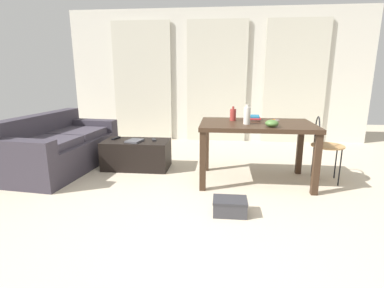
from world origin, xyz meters
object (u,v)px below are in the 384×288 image
object	(u,v)px
coffee_table	(137,154)
bowl	(272,123)
craft_table	(256,131)
book_stack	(252,118)
scissors	(275,120)
shoebox	(230,206)
magazine	(135,141)
wire_chair	(323,141)
bottle_near	(233,115)
tv_remote_secondary	(116,138)
bottle_far	(247,115)
couch	(59,148)
tv_remote_primary	(154,140)

from	to	relation	value
coffee_table	bowl	world-z (taller)	bowl
craft_table	book_stack	world-z (taller)	book_stack
scissors	shoebox	size ratio (longest dim) A/B	0.30
bowl	magazine	xyz separation A→B (m)	(-1.75, 0.57, -0.37)
coffee_table	scissors	size ratio (longest dim) A/B	9.26
wire_chair	book_stack	distance (m)	0.90
coffee_table	craft_table	distance (m)	1.72
coffee_table	bottle_near	xyz separation A→B (m)	(1.33, -0.22, 0.62)
tv_remote_secondary	shoebox	distance (m)	2.15
bottle_near	bottle_far	world-z (taller)	bottle_far
book_stack	scissors	world-z (taller)	book_stack
scissors	bowl	bearing A→B (deg)	-103.69
magazine	shoebox	size ratio (longest dim) A/B	0.71
bowl	shoebox	distance (m)	1.07
bowl	book_stack	distance (m)	0.52
couch	magazine	distance (m)	1.09
scissors	shoebox	bearing A→B (deg)	-116.06
craft_table	wire_chair	distance (m)	0.84
couch	bowl	xyz separation A→B (m)	(2.84, -0.50, 0.48)
bowl	scissors	bearing A→B (deg)	76.31
bottle_near	scissors	world-z (taller)	bottle_near
book_stack	bottle_far	bearing A→B (deg)	-106.17
book_stack	shoebox	size ratio (longest dim) A/B	0.77
bowl	coffee_table	bearing A→B (deg)	160.13
tv_remote_primary	shoebox	world-z (taller)	tv_remote_primary
craft_table	bottle_far	xyz separation A→B (m)	(-0.13, -0.10, 0.20)
wire_chair	bowl	xyz separation A→B (m)	(-0.69, -0.39, 0.27)
book_stack	shoebox	bearing A→B (deg)	-103.98
craft_table	book_stack	distance (m)	0.26
bowl	tv_remote_secondary	size ratio (longest dim) A/B	0.83
couch	scissors	bearing A→B (deg)	0.60
scissors	couch	bearing A→B (deg)	-179.40
couch	tv_remote_secondary	bearing A→B (deg)	15.48
bowl	tv_remote_secondary	bearing A→B (deg)	161.04
coffee_table	wire_chair	bearing A→B (deg)	-5.78
scissors	tv_remote_secondary	bearing A→B (deg)	175.33
tv_remote_primary	magazine	size ratio (longest dim) A/B	0.64
tv_remote_secondary	magazine	distance (m)	0.35
couch	scissors	distance (m)	3.00
bowl	magazine	world-z (taller)	bowl
wire_chair	tv_remote_secondary	size ratio (longest dim) A/B	4.55
couch	shoebox	bearing A→B (deg)	-26.17
scissors	tv_remote_secondary	world-z (taller)	scissors
craft_table	tv_remote_secondary	world-z (taller)	craft_table
bowl	shoebox	world-z (taller)	bowl
bottle_near	tv_remote_secondary	size ratio (longest dim) A/B	1.00
coffee_table	bottle_far	distance (m)	1.69
couch	bottle_near	distance (m)	2.48
shoebox	craft_table	bearing A→B (deg)	70.91
bowl	book_stack	xyz separation A→B (m)	(-0.17, 0.49, -0.01)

